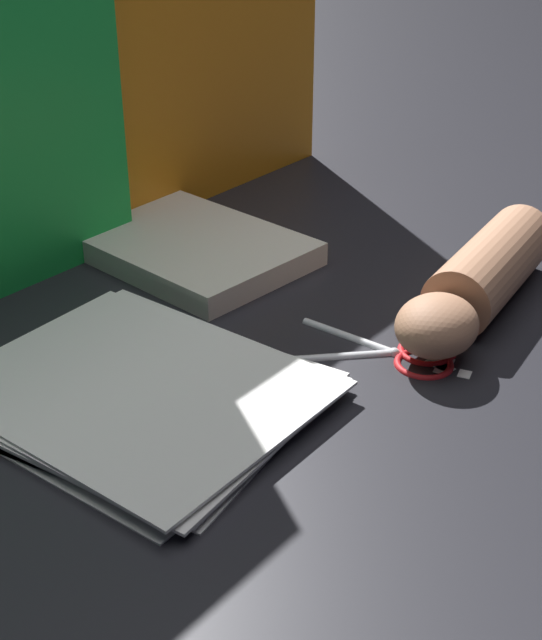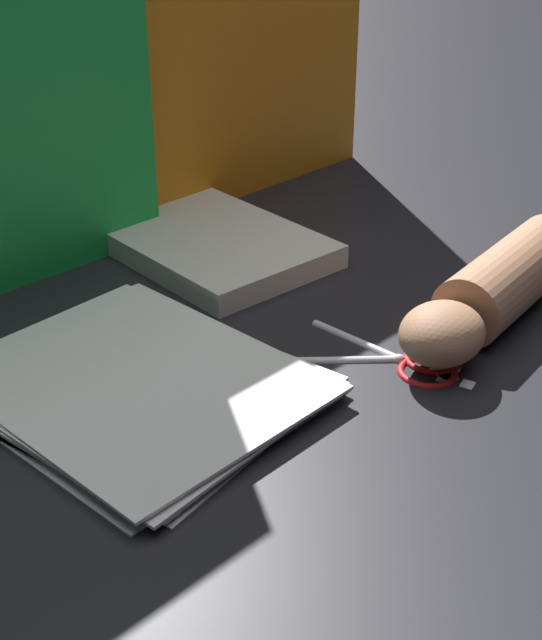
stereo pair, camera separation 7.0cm
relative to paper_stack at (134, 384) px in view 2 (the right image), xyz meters
The scene contains 10 objects.
ground_plane 0.13m from the paper_stack, 28.94° to the right, with size 6.00×6.00×0.00m, color black.
backdrop_panel_center 0.46m from the paper_stack, 43.76° to the left, with size 0.79×0.08×0.46m.
paper_stack is the anchor object (origin of this frame).
book_closed 0.31m from the paper_stack, 30.38° to the left, with size 0.23×0.30×0.03m.
scissors 0.26m from the paper_stack, 38.28° to the right, with size 0.14×0.17×0.01m.
hand_forearm 0.38m from the paper_stack, 29.39° to the right, with size 0.31×0.09×0.07m.
paper_scrap_near 0.29m from the paper_stack, 44.34° to the right, with size 0.03×0.02×0.00m.
paper_scrap_mid 0.32m from the paper_stack, 37.02° to the right, with size 0.02×0.03×0.00m.
paper_scrap_far 0.29m from the paper_stack, 44.07° to the right, with size 0.02×0.03×0.00m.
paper_scrap_side 0.31m from the paper_stack, 47.72° to the right, with size 0.02×0.01×0.00m.
Camera 2 is at (-0.56, -0.47, 0.45)m, focal length 50.00 mm.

